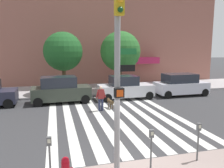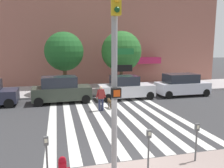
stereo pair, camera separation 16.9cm
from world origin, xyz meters
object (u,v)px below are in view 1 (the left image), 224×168
Objects in this scene: parking_meter_third_along at (50,152)px; pedestrian_dog_walker at (101,97)px; parked_car_fourth_in_line at (181,85)px; parking_meter_curbside at (151,144)px; parking_meter_second_along at (198,136)px; traffic_light_pole at (118,66)px; dog_on_leash at (110,102)px; street_tree_nearest at (63,52)px; parked_car_third_in_line at (125,88)px; parked_car_behind_first at (61,90)px; street_tree_middle at (120,52)px.

parking_meter_third_along is 8.17m from pedestrian_dog_walker.
parked_car_fourth_in_line reaches higher than parking_meter_third_along.
parked_car_fourth_in_line is at bearing 54.48° from parking_meter_curbside.
traffic_light_pole is at bearing -179.87° from parking_meter_second_along.
parking_meter_third_along reaches higher than dog_on_leash.
parked_car_fourth_in_line is 10.68m from street_tree_nearest.
dog_on_leash is (0.75, 0.47, -0.48)m from pedestrian_dog_walker.
pedestrian_dog_walker reaches higher than parking_meter_second_along.
parked_car_fourth_in_line is at bearing 61.10° from parking_meter_second_along.
parking_meter_curbside is at bearing -103.68° from parked_car_third_in_line.
parking_meter_curbside is 1.85m from parking_meter_second_along.
parking_meter_curbside is at bearing -3.96° from parking_meter_third_along.
traffic_light_pole is 1.31× the size of parked_car_third_in_line.
street_tree_middle is at bearing 27.94° from parked_car_behind_first.
street_tree_middle is at bearing 147.22° from parked_car_fourth_in_line.
traffic_light_pole is 1.29× the size of parked_car_fourth_in_line.
parking_meter_third_along is 10.61m from parked_car_behind_first.
street_tree_nearest is (0.42, 3.18, 2.84)m from parked_car_behind_first.
traffic_light_pole is 5.67× the size of dog_on_leash.
parked_car_behind_first reaches higher than parked_car_third_in_line.
parking_meter_third_along is (-3.13, 0.22, 0.00)m from parking_meter_curbside.
traffic_light_pole reaches higher than parked_car_third_in_line.
dog_on_leash is at bearing 84.95° from parking_meter_curbside.
parked_car_third_in_line reaches higher than parking_meter_curbside.
parking_meter_curbside is at bearing -174.98° from parking_meter_second_along.
parked_car_behind_first is 0.99× the size of parked_car_third_in_line.
parked_car_behind_first reaches higher than dog_on_leash.
dog_on_leash is (-1.11, 8.08, -0.59)m from parking_meter_second_along.
street_tree_middle is 6.89m from dog_on_leash.
parking_meter_curbside is 0.25× the size of street_tree_middle.
parked_car_behind_first is at bearing -152.06° from street_tree_middle.
street_tree_middle is at bearing 66.77° from dog_on_leash.
parked_car_third_in_line is 2.69× the size of pedestrian_dog_walker.
pedestrian_dog_walker is (2.06, -6.21, -2.87)m from street_tree_nearest.
parking_meter_second_along is at bearing -76.26° from pedestrian_dog_walker.
street_tree_middle is (5.60, 2.97, 2.83)m from parked_car_behind_first.
parking_meter_third_along is 1.33× the size of dog_on_leash.
street_tree_nearest is 3.28× the size of pedestrian_dog_walker.
parking_meter_curbside is at bearing -89.85° from pedestrian_dog_walker.
parked_car_third_in_line reaches higher than parking_meter_second_along.
parking_meter_second_along and parking_meter_third_along have the same top height.
parked_car_fourth_in_line is 8.31m from pedestrian_dog_walker.
parked_car_third_in_line is at bearing -34.05° from street_tree_nearest.
parking_meter_curbside is at bearing -102.70° from street_tree_middle.
parking_meter_third_along is at bearing 179.37° from parking_meter_second_along.
parking_meter_third_along is 0.31× the size of parked_car_third_in_line.
parking_meter_curbside reaches higher than dog_on_leash.
street_tree_nearest reaches higher than parked_car_third_in_line.
street_tree_middle is (3.10, 13.77, 2.76)m from parking_meter_curbside.
street_tree_middle is (6.23, 13.56, 2.76)m from parking_meter_third_along.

